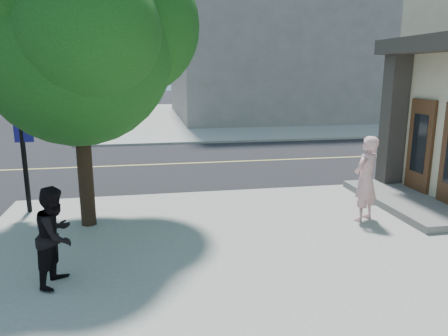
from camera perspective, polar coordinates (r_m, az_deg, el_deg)
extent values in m
plane|color=black|center=(12.62, -21.74, -4.42)|extent=(140.00, 140.00, 0.00)
cube|color=black|center=(16.91, -18.86, 0.07)|extent=(140.00, 9.00, 0.01)
cube|color=gray|center=(35.25, 7.85, 7.07)|extent=(29.00, 25.00, 0.12)
cube|color=slate|center=(12.15, 23.24, -4.17)|extent=(1.60, 4.00, 0.18)
cube|color=#35302B|center=(13.45, 21.83, 6.27)|extent=(0.55, 0.55, 4.20)
cube|color=#35302B|center=(11.93, 26.65, 14.77)|extent=(0.90, 4.20, 0.40)
cube|color=#422614|center=(12.85, 24.89, 2.57)|extent=(0.10, 1.00, 2.60)
cube|color=slate|center=(35.88, 8.76, 18.44)|extent=(18.00, 16.00, 14.00)
imported|color=#DBA0A1|center=(10.35, 18.50, -1.39)|extent=(0.87, 0.79, 2.00)
imported|color=black|center=(7.49, -21.68, -8.45)|extent=(0.83, 0.95, 1.66)
cylinder|color=black|center=(9.88, -18.32, 1.92)|extent=(0.33, 0.33, 3.33)
sphere|color=#194F16|center=(9.74, -19.27, 14.85)|extent=(4.07, 4.07, 4.07)
sphere|color=#194F16|center=(10.23, -12.55, 18.24)|extent=(3.15, 3.15, 3.15)
sphere|color=#194F16|center=(10.69, -24.12, 18.22)|extent=(2.96, 2.96, 2.96)
sphere|color=#194F16|center=(8.70, -17.93, 17.10)|extent=(2.78, 2.78, 2.78)
cylinder|color=black|center=(11.33, -25.60, 4.48)|extent=(0.12, 0.12, 4.05)
cube|color=white|center=(11.24, -25.61, 6.91)|extent=(0.53, 0.04, 0.19)
cube|color=navy|center=(11.29, -25.38, 4.48)|extent=(0.43, 0.04, 0.53)
imported|color=black|center=(11.24, -26.22, 10.81)|extent=(0.16, 0.19, 0.96)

